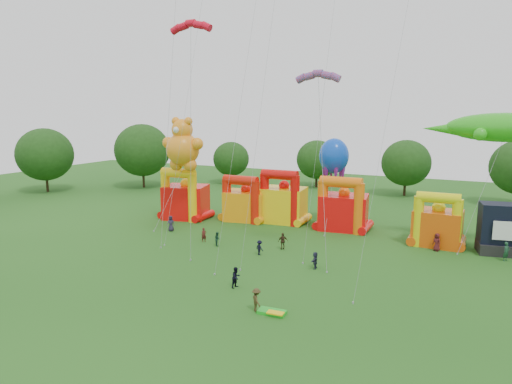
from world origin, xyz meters
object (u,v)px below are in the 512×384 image
at_px(spectator_0, 171,223).
at_px(spectator_4, 283,241).
at_px(teddy_bear_kite, 178,163).
at_px(gecko_kite, 492,165).
at_px(bouncy_castle_2, 283,202).
at_px(bouncy_castle_0, 185,199).
at_px(octopus_kite, 332,177).

bearing_deg(spectator_0, spectator_4, -28.18).
distance_m(teddy_bear_kite, gecko_kite, 35.29).
xyz_separation_m(teddy_bear_kite, spectator_0, (0.75, -2.97, -7.06)).
bearing_deg(spectator_0, bouncy_castle_2, 19.61).
height_order(bouncy_castle_2, gecko_kite, gecko_kite).
bearing_deg(bouncy_castle_2, spectator_4, -67.62).
relative_size(bouncy_castle_0, spectator_4, 3.92).
height_order(bouncy_castle_0, spectator_0, bouncy_castle_0).
xyz_separation_m(bouncy_castle_2, gecko_kite, (23.68, -2.26, 6.34)).
distance_m(teddy_bear_kite, octopus_kite, 19.30).
distance_m(bouncy_castle_0, bouncy_castle_2, 13.36).
xyz_separation_m(octopus_kite, spectator_4, (-1.57, -12.13, -5.31)).
xyz_separation_m(octopus_kite, spectator_0, (-16.65, -11.12, -5.25)).
height_order(bouncy_castle_0, teddy_bear_kite, teddy_bear_kite).
xyz_separation_m(teddy_bear_kite, gecko_kite, (34.94, 4.89, 1.01)).
distance_m(bouncy_castle_0, teddy_bear_kite, 6.53).
relative_size(bouncy_castle_0, teddy_bear_kite, 0.51).
bearing_deg(teddy_bear_kite, spectator_0, -75.80).
bearing_deg(teddy_bear_kite, gecko_kite, 7.96).
distance_m(bouncy_castle_2, spectator_0, 14.69).
bearing_deg(bouncy_castle_0, gecko_kite, 2.36).
relative_size(bouncy_castle_2, gecko_kite, 0.49).
distance_m(bouncy_castle_0, spectator_4, 18.98).
bearing_deg(gecko_kite, bouncy_castle_0, -177.64).
height_order(teddy_bear_kite, gecko_kite, gecko_kite).
xyz_separation_m(bouncy_castle_0, teddy_bear_kite, (1.57, -3.39, 5.36)).
height_order(bouncy_castle_2, teddy_bear_kite, teddy_bear_kite).
height_order(teddy_bear_kite, spectator_4, teddy_bear_kite).
bearing_deg(bouncy_castle_2, octopus_kite, 9.23).
relative_size(spectator_0, spectator_4, 1.06).
bearing_deg(spectator_4, octopus_kite, -135.96).
distance_m(bouncy_castle_2, octopus_kite, 7.16).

